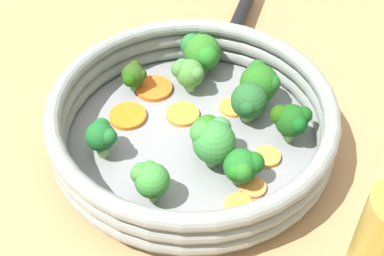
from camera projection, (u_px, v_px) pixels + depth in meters
The scene contains 24 objects.
ground_plane at pixel (192, 144), 0.63m from camera, with size 4.00×4.00×0.00m, color #A1794C.
skillet at pixel (192, 141), 0.63m from camera, with size 0.30×0.30×0.01m, color gray.
skillet_rim_wall at pixel (192, 119), 0.60m from camera, with size 0.32×0.32×0.06m.
skillet_handle at pixel (239, 18), 0.77m from camera, with size 0.02×0.02×0.17m, color black.
skillet_rivet_left at pixel (251, 67), 0.71m from camera, with size 0.01×0.01×0.01m, color gray.
skillet_rivet_right at pixel (195, 56), 0.72m from camera, with size 0.01×0.01×0.01m, color gray.
carrot_slice_0 at pixel (233, 107), 0.65m from camera, with size 0.03×0.03×0.00m, color orange.
carrot_slice_1 at pixel (128, 116), 0.64m from camera, with size 0.04×0.04×0.01m, color orange.
carrot_slice_2 at pixel (253, 187), 0.57m from camera, with size 0.03×0.03×0.00m, color orange.
carrot_slice_3 at pixel (183, 114), 0.65m from camera, with size 0.04×0.04×0.01m, color orange.
carrot_slice_4 at pixel (267, 157), 0.60m from camera, with size 0.03×0.03×0.01m, color orange.
carrot_slice_5 at pixel (238, 205), 0.55m from camera, with size 0.03×0.03×0.00m, color orange.
carrot_slice_6 at pixel (153, 89), 0.68m from camera, with size 0.05×0.05×0.01m, color orange.
broccoli_floret_0 at pixel (134, 76), 0.66m from camera, with size 0.03×0.03×0.04m.
broccoli_floret_1 at pixel (250, 100), 0.62m from camera, with size 0.04×0.05×0.05m.
broccoli_floret_2 at pixel (102, 136), 0.58m from camera, with size 0.04×0.03×0.05m.
broccoli_floret_3 at pixel (243, 167), 0.56m from camera, with size 0.04×0.04×0.04m.
broccoli_floret_4 at pixel (291, 120), 0.60m from camera, with size 0.04×0.04×0.05m.
broccoli_floret_5 at pixel (201, 51), 0.68m from camera, with size 0.06×0.05×0.05m.
broccoli_floret_6 at pixel (150, 178), 0.54m from camera, with size 0.04×0.04×0.05m.
broccoli_floret_7 at pixel (260, 83), 0.64m from camera, with size 0.05×0.05×0.05m.
broccoli_floret_8 at pixel (188, 72), 0.66m from camera, with size 0.04×0.04×0.05m.
broccoli_floret_9 at pixel (207, 128), 0.60m from camera, with size 0.03×0.03×0.04m.
broccoli_floret_10 at pixel (216, 139), 0.57m from camera, with size 0.05×0.05×0.06m.
Camera 1 is at (0.37, -0.22, 0.46)m, focal length 50.00 mm.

